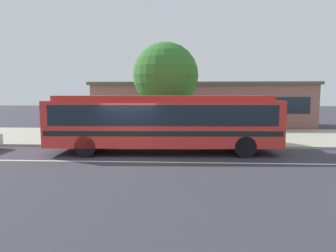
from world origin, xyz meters
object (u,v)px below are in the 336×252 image
pedestrian_walking_along_curb (175,126)px  pedestrian_standing_by_tree (186,126)px  bus_stop_sign (251,116)px  transit_bus (164,120)px  pedestrian_waiting_near_sign (249,124)px  street_tree_near_stop (166,76)px

pedestrian_walking_along_curb → pedestrian_standing_by_tree: pedestrian_walking_along_curb is taller
pedestrian_walking_along_curb → bus_stop_sign: bus_stop_sign is taller
transit_bus → bus_stop_sign: transit_bus is taller
pedestrian_walking_along_curb → pedestrian_standing_by_tree: (0.62, 0.06, -0.02)m
transit_bus → pedestrian_waiting_near_sign: bearing=34.8°
pedestrian_waiting_near_sign → pedestrian_walking_along_curb: (-4.40, -0.90, -0.04)m
pedestrian_walking_along_curb → bus_stop_sign: 4.26m
pedestrian_waiting_near_sign → street_tree_near_stop: bearing=174.0°
pedestrian_standing_by_tree → bus_stop_sign: 3.66m
transit_bus → street_tree_near_stop: size_ratio=1.89×
pedestrian_walking_along_curb → street_tree_near_stop: street_tree_near_stop is taller
pedestrian_waiting_near_sign → pedestrian_standing_by_tree: pedestrian_waiting_near_sign is taller
transit_bus → bus_stop_sign: bearing=23.5°
bus_stop_sign → pedestrian_walking_along_curb: bearing=173.5°
pedestrian_walking_along_curb → street_tree_near_stop: (-0.66, 1.42, 2.97)m
street_tree_near_stop → pedestrian_walking_along_curb: bearing=-65.3°
pedestrian_standing_by_tree → street_tree_near_stop: size_ratio=0.27×
pedestrian_waiting_near_sign → pedestrian_standing_by_tree: (-3.78, -0.83, -0.05)m
bus_stop_sign → pedestrian_standing_by_tree: bearing=171.4°
pedestrian_walking_along_curb → pedestrian_standing_by_tree: bearing=5.7°
pedestrian_waiting_near_sign → pedestrian_standing_by_tree: size_ratio=1.05×
transit_bus → pedestrian_walking_along_curb: size_ratio=6.90×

